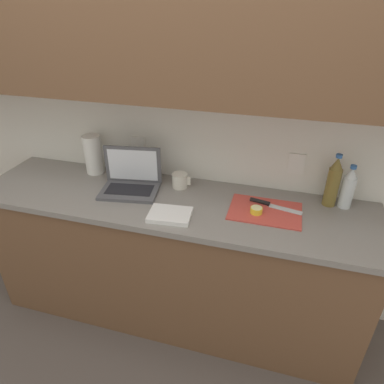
% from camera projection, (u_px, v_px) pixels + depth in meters
% --- Properties ---
extents(ground_plane, '(12.00, 12.00, 0.00)m').
position_uv_depth(ground_plane, '(174.00, 309.00, 2.38)').
color(ground_plane, '#564C47').
rests_on(ground_plane, ground).
extents(wall_back, '(5.20, 0.38, 2.60)m').
position_uv_depth(wall_back, '(180.00, 69.00, 1.78)').
color(wall_back, white).
rests_on(wall_back, ground_plane).
extents(counter_unit, '(2.30, 0.59, 0.89)m').
position_uv_depth(counter_unit, '(170.00, 258.00, 2.16)').
color(counter_unit, brown).
rests_on(counter_unit, ground_plane).
extents(laptop, '(0.37, 0.28, 0.24)m').
position_uv_depth(laptop, '(131.00, 180.00, 2.01)').
color(laptop, '#515156').
rests_on(laptop, counter_unit).
extents(cutting_board, '(0.38, 0.27, 0.01)m').
position_uv_depth(cutting_board, '(265.00, 211.00, 1.83)').
color(cutting_board, '#D1473D').
rests_on(cutting_board, counter_unit).
extents(knife, '(0.29, 0.09, 0.02)m').
position_uv_depth(knife, '(267.00, 203.00, 1.87)').
color(knife, silver).
rests_on(knife, cutting_board).
extents(lemon_half_cut, '(0.06, 0.06, 0.03)m').
position_uv_depth(lemon_half_cut, '(256.00, 210.00, 1.80)').
color(lemon_half_cut, yellow).
rests_on(lemon_half_cut, cutting_board).
extents(bottle_green_soda, '(0.07, 0.07, 0.30)m').
position_uv_depth(bottle_green_soda, '(333.00, 182.00, 1.82)').
color(bottle_green_soda, olive).
rests_on(bottle_green_soda, counter_unit).
extents(bottle_oil_tall, '(0.07, 0.07, 0.25)m').
position_uv_depth(bottle_oil_tall, '(348.00, 188.00, 1.82)').
color(bottle_oil_tall, silver).
rests_on(bottle_oil_tall, counter_unit).
extents(measuring_cup, '(0.11, 0.09, 0.09)m').
position_uv_depth(measuring_cup, '(180.00, 180.00, 2.04)').
color(measuring_cup, silver).
rests_on(measuring_cup, counter_unit).
extents(paper_towel_roll, '(0.11, 0.11, 0.25)m').
position_uv_depth(paper_towel_roll, '(93.00, 154.00, 2.17)').
color(paper_towel_roll, white).
rests_on(paper_towel_roll, counter_unit).
extents(dish_towel, '(0.23, 0.18, 0.02)m').
position_uv_depth(dish_towel, '(170.00, 215.00, 1.78)').
color(dish_towel, white).
rests_on(dish_towel, counter_unit).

